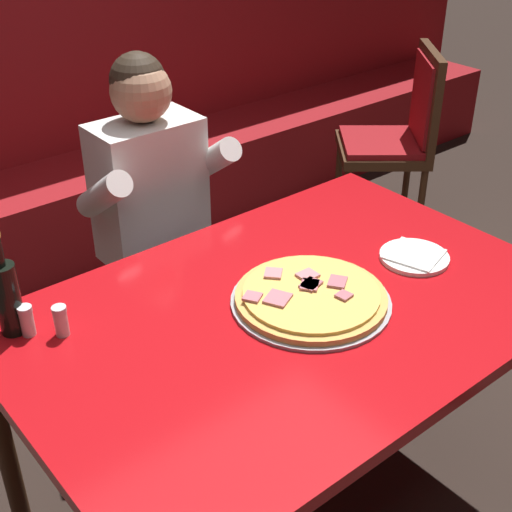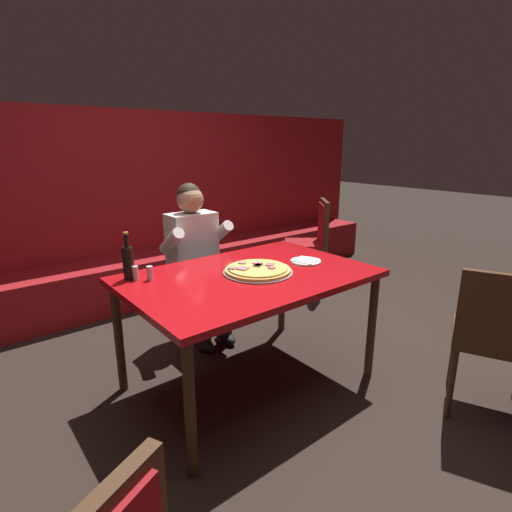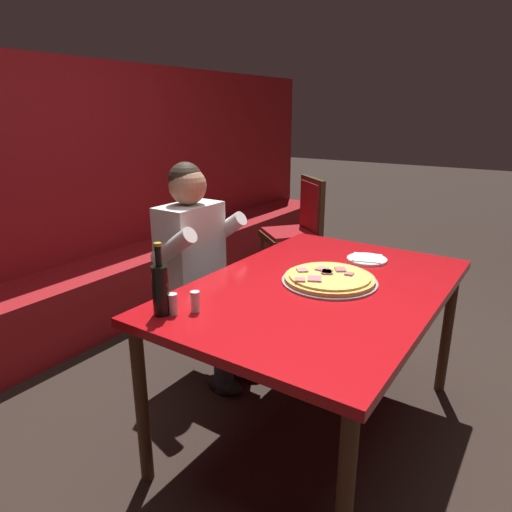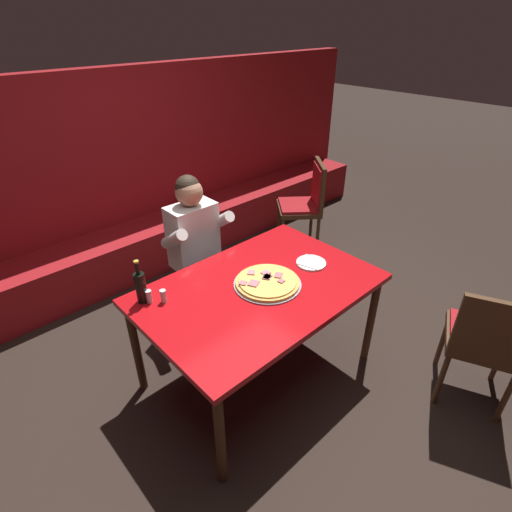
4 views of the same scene
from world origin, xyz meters
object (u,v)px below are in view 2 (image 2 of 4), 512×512
(plate_white_paper, at_px, (306,261))
(beer_bottle, at_px, (128,262))
(pizza, at_px, (258,270))
(dining_chair_near_right, at_px, (312,238))
(dining_chair_near_left, at_px, (497,331))
(shaker_oregano, at_px, (135,274))
(diner_seated_blue_shirt, at_px, (198,256))
(main_dining_table, at_px, (249,284))
(shaker_black_pepper, at_px, (150,274))

(plate_white_paper, bearing_deg, beer_bottle, 158.62)
(pizza, bearing_deg, dining_chair_near_right, 32.91)
(pizza, distance_m, dining_chair_near_left, 1.42)
(dining_chair_near_right, bearing_deg, plate_white_paper, -138.33)
(dining_chair_near_left, bearing_deg, plate_white_paper, 111.00)
(plate_white_paper, bearing_deg, pizza, 175.81)
(shaker_oregano, height_order, diner_seated_blue_shirt, diner_seated_blue_shirt)
(main_dining_table, height_order, beer_bottle, beer_bottle)
(diner_seated_blue_shirt, xyz_separation_m, dining_chair_near_left, (0.79, -1.93, -0.15))
(pizza, bearing_deg, beer_bottle, 149.91)
(pizza, bearing_deg, plate_white_paper, -4.19)
(plate_white_paper, height_order, dining_chair_near_right, dining_chair_near_right)
(diner_seated_blue_shirt, bearing_deg, shaker_oregano, -147.31)
(shaker_oregano, xyz_separation_m, dining_chair_near_left, (1.48, -1.49, -0.26))
(pizza, distance_m, beer_bottle, 0.79)
(pizza, distance_m, shaker_oregano, 0.75)
(pizza, xyz_separation_m, dining_chair_near_left, (0.82, -1.13, -0.24))
(shaker_black_pepper, height_order, dining_chair_near_right, dining_chair_near_right)
(shaker_oregano, relative_size, dining_chair_near_left, 0.09)
(diner_seated_blue_shirt, relative_size, dining_chair_near_left, 1.38)
(shaker_black_pepper, xyz_separation_m, dining_chair_near_left, (1.42, -1.43, -0.26))
(pizza, height_order, shaker_black_pepper, shaker_black_pepper)
(shaker_black_pepper, xyz_separation_m, dining_chair_near_right, (2.19, 0.73, -0.24))
(shaker_oregano, distance_m, dining_chair_near_left, 2.12)
(plate_white_paper, relative_size, dining_chair_near_right, 0.21)
(plate_white_paper, bearing_deg, dining_chair_near_left, -69.00)
(beer_bottle, height_order, shaker_oregano, beer_bottle)
(shaker_black_pepper, bearing_deg, main_dining_table, -27.57)
(shaker_black_pepper, relative_size, dining_chair_near_right, 0.09)
(main_dining_table, bearing_deg, plate_white_paper, -6.33)
(beer_bottle, height_order, diner_seated_blue_shirt, diner_seated_blue_shirt)
(dining_chair_near_right, bearing_deg, dining_chair_near_left, -109.69)
(main_dining_table, distance_m, plate_white_paper, 0.47)
(beer_bottle, bearing_deg, dining_chair_near_right, 15.65)
(main_dining_table, xyz_separation_m, diner_seated_blue_shirt, (0.09, 0.78, -0.00))
(dining_chair_near_right, bearing_deg, shaker_black_pepper, -161.50)
(plate_white_paper, xyz_separation_m, diner_seated_blue_shirt, (-0.37, 0.83, -0.08))
(pizza, bearing_deg, shaker_oregano, 151.50)
(main_dining_table, relative_size, pizza, 3.45)
(beer_bottle, bearing_deg, diner_seated_blue_shirt, 29.59)
(main_dining_table, distance_m, pizza, 0.11)
(pizza, xyz_separation_m, dining_chair_near_right, (1.60, 1.03, -0.22))
(shaker_oregano, height_order, dining_chair_near_left, dining_chair_near_left)
(beer_bottle, distance_m, shaker_black_pepper, 0.15)
(shaker_black_pepper, xyz_separation_m, diner_seated_blue_shirt, (0.63, 0.50, -0.11))
(shaker_oregano, bearing_deg, plate_white_paper, -20.03)
(plate_white_paper, bearing_deg, shaker_oregano, 159.97)
(dining_chair_near_right, bearing_deg, diner_seated_blue_shirt, -171.59)
(pizza, distance_m, dining_chair_near_right, 1.92)
(main_dining_table, bearing_deg, beer_bottle, 149.20)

